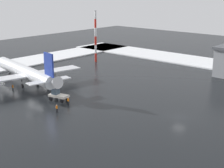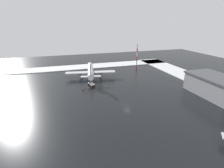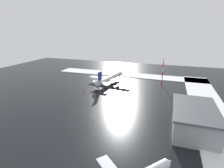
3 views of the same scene
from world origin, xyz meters
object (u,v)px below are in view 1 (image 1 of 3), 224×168
at_px(pushback_tug, 58,95).
at_px(airplane_parked_starboard, 26,72).
at_px(ground_crew_beside_wing, 68,101).
at_px(ground_crew_by_nose_gear, 57,108).
at_px(antenna_mast, 96,36).
at_px(ground_crew_near_tug, 13,87).

bearing_deg(pushback_tug, airplane_parked_starboard, -21.15).
bearing_deg(pushback_tug, ground_crew_beside_wing, 160.91).
bearing_deg(ground_crew_beside_wing, ground_crew_by_nose_gear, -150.74).
distance_m(airplane_parked_starboard, ground_crew_beside_wing, 21.07).
bearing_deg(antenna_mast, ground_crew_beside_wing, 126.55).
distance_m(ground_crew_beside_wing, ground_crew_near_tug, 18.57).
height_order(ground_crew_near_tug, antenna_mast, antenna_mast).
distance_m(pushback_tug, ground_crew_beside_wing, 4.25).
bearing_deg(ground_crew_beside_wing, pushback_tug, 90.46).
height_order(ground_crew_beside_wing, antenna_mast, antenna_mast).
relative_size(airplane_parked_starboard, ground_crew_by_nose_gear, 20.60).
bearing_deg(ground_crew_by_nose_gear, antenna_mast, 2.83).
height_order(pushback_tug, ground_crew_by_nose_gear, pushback_tug).
bearing_deg(airplane_parked_starboard, ground_crew_near_tug, 121.33).
bearing_deg(pushback_tug, ground_crew_near_tug, -0.50).
bearing_deg(ground_crew_near_tug, airplane_parked_starboard, 169.68).
relative_size(airplane_parked_starboard, antenna_mast, 1.99).
relative_size(ground_crew_beside_wing, antenna_mast, 0.10).
height_order(ground_crew_by_nose_gear, antenna_mast, antenna_mast).
distance_m(airplane_parked_starboard, antenna_mast, 34.65).
bearing_deg(antenna_mast, ground_crew_near_tug, 102.93).
xyz_separation_m(pushback_tug, antenna_mast, (23.23, -36.42, 7.56)).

